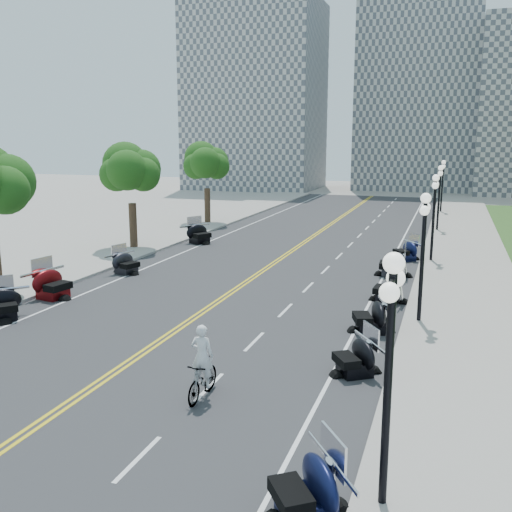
% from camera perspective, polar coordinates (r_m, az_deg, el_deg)
% --- Properties ---
extents(ground, '(160.00, 160.00, 0.00)m').
position_cam_1_polar(ground, '(21.66, -8.27, -7.54)').
color(ground, gray).
extents(road, '(16.00, 90.00, 0.01)m').
position_cam_1_polar(road, '(30.53, 0.29, -1.76)').
color(road, '#333335').
rests_on(road, ground).
extents(centerline_yellow_a, '(0.12, 90.00, 0.00)m').
position_cam_1_polar(centerline_yellow_a, '(30.57, 0.08, -1.73)').
color(centerline_yellow_a, yellow).
rests_on(centerline_yellow_a, road).
extents(centerline_yellow_b, '(0.12, 90.00, 0.00)m').
position_cam_1_polar(centerline_yellow_b, '(30.49, 0.50, -1.76)').
color(centerline_yellow_b, yellow).
rests_on(centerline_yellow_b, road).
extents(edge_line_north, '(0.12, 90.00, 0.00)m').
position_cam_1_polar(edge_line_north, '(29.18, 12.30, -2.65)').
color(edge_line_north, white).
rests_on(edge_line_north, road).
extents(edge_line_south, '(0.12, 90.00, 0.00)m').
position_cam_1_polar(edge_line_south, '(33.08, -10.27, -0.89)').
color(edge_line_south, white).
rests_on(edge_line_south, road).
extents(lane_dash_4, '(0.12, 2.00, 0.00)m').
position_cam_1_polar(lane_dash_4, '(13.86, -11.70, -19.21)').
color(lane_dash_4, white).
rests_on(lane_dash_4, road).
extents(lane_dash_5, '(0.12, 2.00, 0.00)m').
position_cam_1_polar(lane_dash_5, '(17.01, -4.70, -12.91)').
color(lane_dash_5, white).
rests_on(lane_dash_5, road).
extents(lane_dash_6, '(0.12, 2.00, 0.00)m').
position_cam_1_polar(lane_dash_6, '(20.46, -0.17, -8.55)').
color(lane_dash_6, white).
rests_on(lane_dash_6, road).
extents(lane_dash_7, '(0.12, 2.00, 0.00)m').
position_cam_1_polar(lane_dash_7, '(24.08, 2.95, -5.43)').
color(lane_dash_7, white).
rests_on(lane_dash_7, road).
extents(lane_dash_8, '(0.12, 2.00, 0.00)m').
position_cam_1_polar(lane_dash_8, '(27.80, 5.23, -3.13)').
color(lane_dash_8, white).
rests_on(lane_dash_8, road).
extents(lane_dash_9, '(0.12, 2.00, 0.00)m').
position_cam_1_polar(lane_dash_9, '(31.59, 6.96, -1.37)').
color(lane_dash_9, white).
rests_on(lane_dash_9, road).
extents(lane_dash_10, '(0.12, 2.00, 0.00)m').
position_cam_1_polar(lane_dash_10, '(35.43, 8.32, 0.01)').
color(lane_dash_10, white).
rests_on(lane_dash_10, road).
extents(lane_dash_11, '(0.12, 2.00, 0.00)m').
position_cam_1_polar(lane_dash_11, '(39.30, 9.41, 1.11)').
color(lane_dash_11, white).
rests_on(lane_dash_11, road).
extents(lane_dash_12, '(0.12, 2.00, 0.00)m').
position_cam_1_polar(lane_dash_12, '(43.20, 10.30, 2.02)').
color(lane_dash_12, white).
rests_on(lane_dash_12, road).
extents(lane_dash_13, '(0.12, 2.00, 0.00)m').
position_cam_1_polar(lane_dash_13, '(47.11, 11.05, 2.78)').
color(lane_dash_13, white).
rests_on(lane_dash_13, road).
extents(lane_dash_14, '(0.12, 2.00, 0.00)m').
position_cam_1_polar(lane_dash_14, '(51.03, 11.68, 3.42)').
color(lane_dash_14, white).
rests_on(lane_dash_14, road).
extents(lane_dash_15, '(0.12, 2.00, 0.00)m').
position_cam_1_polar(lane_dash_15, '(54.97, 12.23, 3.97)').
color(lane_dash_15, white).
rests_on(lane_dash_15, road).
extents(lane_dash_16, '(0.12, 2.00, 0.00)m').
position_cam_1_polar(lane_dash_16, '(58.91, 12.70, 4.45)').
color(lane_dash_16, white).
rests_on(lane_dash_16, road).
extents(lane_dash_17, '(0.12, 2.00, 0.00)m').
position_cam_1_polar(lane_dash_17, '(62.86, 13.11, 4.86)').
color(lane_dash_17, white).
rests_on(lane_dash_17, road).
extents(lane_dash_18, '(0.12, 2.00, 0.00)m').
position_cam_1_polar(lane_dash_18, '(66.82, 13.47, 5.23)').
color(lane_dash_18, white).
rests_on(lane_dash_18, road).
extents(lane_dash_19, '(0.12, 2.00, 0.00)m').
position_cam_1_polar(lane_dash_19, '(70.78, 13.80, 5.55)').
color(lane_dash_19, white).
rests_on(lane_dash_19, road).
extents(sidewalk_north, '(5.00, 90.00, 0.15)m').
position_cam_1_polar(sidewalk_north, '(29.02, 20.37, -3.07)').
color(sidewalk_north, '#9E9991').
rests_on(sidewalk_north, ground).
extents(sidewalk_south, '(5.00, 90.00, 0.15)m').
position_cam_1_polar(sidewalk_south, '(35.22, -16.12, -0.30)').
color(sidewalk_south, '#9E9991').
rests_on(sidewalk_south, ground).
extents(distant_block_a, '(18.00, 14.00, 26.00)m').
position_cam_1_polar(distant_block_a, '(84.94, -0.01, 15.61)').
color(distant_block_a, gray).
rests_on(distant_block_a, ground).
extents(distant_block_b, '(16.00, 12.00, 30.00)m').
position_cam_1_polar(distant_block_b, '(86.69, 15.88, 16.43)').
color(distant_block_b, gray).
rests_on(distant_block_b, ground).
extents(street_lamp_1, '(0.50, 1.20, 4.90)m').
position_cam_1_polar(street_lamp_1, '(11.12, 13.05, -12.35)').
color(street_lamp_1, black).
rests_on(street_lamp_1, sidewalk_north).
extents(street_lamp_2, '(0.50, 1.20, 4.90)m').
position_cam_1_polar(street_lamp_2, '(22.61, 16.29, -0.24)').
color(street_lamp_2, black).
rests_on(street_lamp_2, sidewalk_north).
extents(street_lamp_3, '(0.50, 1.20, 4.90)m').
position_cam_1_polar(street_lamp_3, '(34.45, 17.32, 3.64)').
color(street_lamp_3, black).
rests_on(street_lamp_3, sidewalk_north).
extents(street_lamp_4, '(0.50, 1.20, 4.90)m').
position_cam_1_polar(street_lamp_4, '(46.37, 17.82, 5.53)').
color(street_lamp_4, black).
rests_on(street_lamp_4, sidewalk_north).
extents(street_lamp_5, '(0.50, 1.20, 4.90)m').
position_cam_1_polar(street_lamp_5, '(58.33, 18.12, 6.65)').
color(street_lamp_5, black).
rests_on(street_lamp_5, sidewalk_north).
extents(tree_3, '(4.80, 4.80, 9.20)m').
position_cam_1_polar(tree_3, '(37.67, -12.39, 7.82)').
color(tree_3, '#235619').
rests_on(tree_3, sidewalk_south).
extents(tree_4, '(4.80, 4.80, 9.20)m').
position_cam_1_polar(tree_4, '(48.31, -4.95, 8.82)').
color(tree_4, '#235619').
rests_on(tree_4, sidewalk_south).
extents(motorcycle_n_3, '(2.65, 2.65, 1.33)m').
position_cam_1_polar(motorcycle_n_3, '(11.60, 5.01, -21.90)').
color(motorcycle_n_3, black).
rests_on(motorcycle_n_3, road).
extents(motorcycle_n_5, '(2.47, 2.47, 1.25)m').
position_cam_1_polar(motorcycle_n_5, '(17.82, 9.87, -9.75)').
color(motorcycle_n_5, black).
rests_on(motorcycle_n_5, road).
extents(motorcycle_n_6, '(2.43, 2.43, 1.33)m').
position_cam_1_polar(motorcycle_n_6, '(21.68, 11.40, -5.78)').
color(motorcycle_n_6, black).
rests_on(motorcycle_n_6, road).
extents(motorcycle_n_7, '(2.03, 2.03, 1.33)m').
position_cam_1_polar(motorcycle_n_7, '(25.79, 13.10, -3.07)').
color(motorcycle_n_7, black).
rests_on(motorcycle_n_7, road).
extents(motorcycle_n_8, '(2.21, 2.21, 1.48)m').
position_cam_1_polar(motorcycle_n_8, '(30.63, 13.52, -0.63)').
color(motorcycle_n_8, black).
rests_on(motorcycle_n_8, road).
extents(motorcycle_n_9, '(2.58, 2.58, 1.30)m').
position_cam_1_polar(motorcycle_n_9, '(34.82, 14.74, 0.61)').
color(motorcycle_n_9, black).
rests_on(motorcycle_n_9, road).
extents(motorcycle_s_5, '(2.75, 2.75, 1.36)m').
position_cam_1_polar(motorcycle_s_5, '(24.82, -24.06, -4.33)').
color(motorcycle_s_5, black).
rests_on(motorcycle_s_5, road).
extents(motorcycle_s_6, '(2.45, 2.45, 1.48)m').
position_cam_1_polar(motorcycle_s_6, '(27.24, -19.69, -2.50)').
color(motorcycle_s_6, '#590A0C').
rests_on(motorcycle_s_6, road).
extents(motorcycle_s_7, '(2.24, 2.24, 1.26)m').
position_cam_1_polar(motorcycle_s_7, '(31.16, -12.86, -0.60)').
color(motorcycle_s_7, black).
rests_on(motorcycle_s_7, road).
extents(motorcycle_s_9, '(2.89, 2.89, 1.47)m').
position_cam_1_polar(motorcycle_s_9, '(39.46, -5.68, 2.32)').
color(motorcycle_s_9, black).
rests_on(motorcycle_s_9, road).
extents(bicycle, '(0.54, 1.85, 1.11)m').
position_cam_1_polar(bicycle, '(16.17, -5.36, -12.17)').
color(bicycle, '#A51414').
rests_on(bicycle, road).
extents(cyclist_rider, '(0.65, 0.43, 1.79)m').
position_cam_1_polar(cyclist_rider, '(15.64, -5.46, -7.31)').
color(cyclist_rider, white).
rests_on(cyclist_rider, bicycle).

